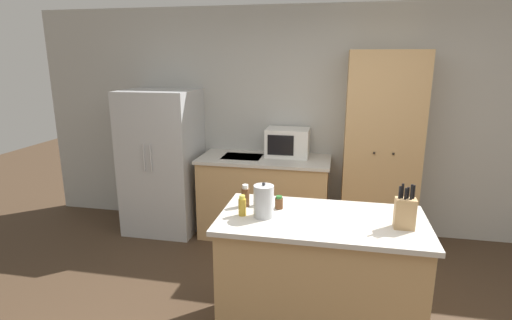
{
  "coord_description": "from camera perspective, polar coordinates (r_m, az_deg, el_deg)",
  "views": [
    {
      "loc": [
        0.09,
        -2.32,
        2.03
      ],
      "look_at": [
        -0.68,
        1.4,
        1.05
      ],
      "focal_mm": 28.0,
      "sensor_mm": 36.0,
      "label": 1
    }
  ],
  "objects": [
    {
      "name": "refrigerator",
      "position": [
        4.85,
        -13.17,
        -0.17
      ],
      "size": [
        0.82,
        0.76,
        1.67
      ],
      "color": "#B7BABC",
      "rests_on": "ground_plane"
    },
    {
      "name": "spice_bottle_green_herb",
      "position": [
        3.02,
        0.42,
        -5.84
      ],
      "size": [
        0.06,
        0.06,
        0.08
      ],
      "color": "#337033",
      "rests_on": "kitchen_island"
    },
    {
      "name": "knife_block",
      "position": [
        2.78,
        20.5,
        -7.03
      ],
      "size": [
        0.13,
        0.09,
        0.31
      ],
      "color": "tan",
      "rests_on": "kitchen_island"
    },
    {
      "name": "spice_bottle_amber_oil",
      "position": [
        2.99,
        -1.53,
        -5.19
      ],
      "size": [
        0.06,
        0.06,
        0.17
      ],
      "color": "#563319",
      "rests_on": "kitchen_island"
    },
    {
      "name": "spice_bottle_tall_dark",
      "position": [
        2.83,
        -1.98,
        -6.59
      ],
      "size": [
        0.05,
        0.05,
        0.15
      ],
      "color": "gold",
      "rests_on": "kitchen_island"
    },
    {
      "name": "kettle",
      "position": [
        2.79,
        1.1,
        -5.9
      ],
      "size": [
        0.14,
        0.14,
        0.25
      ],
      "color": "#B2B5B7",
      "rests_on": "kitchen_island"
    },
    {
      "name": "microwave",
      "position": [
        4.56,
        4.55,
        2.54
      ],
      "size": [
        0.48,
        0.35,
        0.32
      ],
      "color": "white",
      "rests_on": "back_counter"
    },
    {
      "name": "pantry_cabinet",
      "position": [
        4.49,
        17.4,
        1.19
      ],
      "size": [
        0.78,
        0.56,
        2.1
      ],
      "color": "tan",
      "rests_on": "ground_plane"
    },
    {
      "name": "back_counter",
      "position": [
        4.64,
        1.18,
        -5.2
      ],
      "size": [
        1.48,
        0.69,
        0.93
      ],
      "color": "tan",
      "rests_on": "ground_plane"
    },
    {
      "name": "kitchen_island",
      "position": [
        3.06,
        9.02,
        -16.32
      ],
      "size": [
        1.43,
        0.77,
        0.95
      ],
      "color": "tan",
      "rests_on": "ground_plane"
    },
    {
      "name": "spice_bottle_short_red",
      "position": [
        2.96,
        3.3,
        -6.1
      ],
      "size": [
        0.06,
        0.06,
        0.1
      ],
      "color": "#563319",
      "rests_on": "kitchen_island"
    },
    {
      "name": "wall_back",
      "position": [
        4.71,
        10.51,
        5.3
      ],
      "size": [
        7.2,
        0.06,
        2.6
      ],
      "color": "#B2B2AD",
      "rests_on": "ground_plane"
    }
  ]
}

